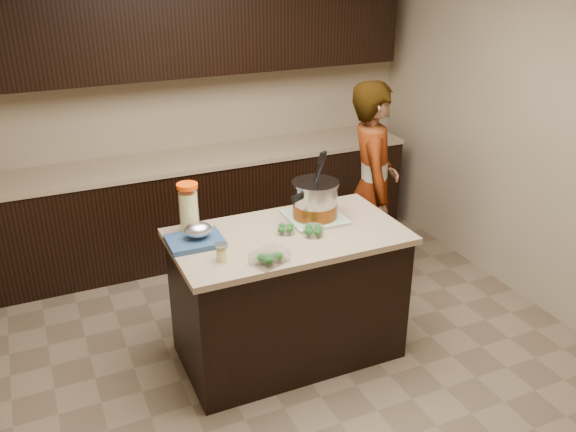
% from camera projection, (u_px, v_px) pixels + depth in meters
% --- Properties ---
extents(ground_plane, '(4.00, 4.00, 0.00)m').
position_uv_depth(ground_plane, '(288.00, 351.00, 4.18)').
color(ground_plane, brown).
rests_on(ground_plane, ground).
extents(room_shell, '(4.04, 4.04, 2.72)m').
position_uv_depth(room_shell, '(288.00, 105.00, 3.48)').
color(room_shell, tan).
rests_on(room_shell, ground).
extents(back_cabinets, '(3.60, 0.63, 2.33)m').
position_uv_depth(back_cabinets, '(206.00, 149.00, 5.25)').
color(back_cabinets, black).
rests_on(back_cabinets, ground).
extents(island, '(1.46, 0.81, 0.90)m').
position_uv_depth(island, '(288.00, 295.00, 4.00)').
color(island, black).
rests_on(island, ground).
extents(dish_towel, '(0.38, 0.38, 0.02)m').
position_uv_depth(dish_towel, '(315.00, 218.00, 4.01)').
color(dish_towel, '#678E60').
rests_on(dish_towel, island).
extents(stock_pot, '(0.41, 0.41, 0.44)m').
position_uv_depth(stock_pot, '(315.00, 202.00, 3.96)').
color(stock_pot, '#B7B7BC').
rests_on(stock_pot, dish_towel).
extents(lemonade_pitcher, '(0.15, 0.15, 0.32)m').
position_uv_depth(lemonade_pitcher, '(189.00, 210.00, 3.77)').
color(lemonade_pitcher, '#E0DB89').
rests_on(lemonade_pitcher, island).
extents(mason_jar, '(0.07, 0.07, 0.11)m').
position_uv_depth(mason_jar, '(221.00, 253.00, 3.46)').
color(mason_jar, '#E0DB89').
rests_on(mason_jar, island).
extents(broccoli_tub_left, '(0.12, 0.12, 0.05)m').
position_uv_depth(broccoli_tub_left, '(286.00, 230.00, 3.81)').
color(broccoli_tub_left, silver).
rests_on(broccoli_tub_left, island).
extents(broccoli_tub_right, '(0.13, 0.13, 0.06)m').
position_uv_depth(broccoli_tub_right, '(313.00, 231.00, 3.78)').
color(broccoli_tub_right, silver).
rests_on(broccoli_tub_right, island).
extents(broccoli_tub_rect, '(0.24, 0.21, 0.07)m').
position_uv_depth(broccoli_tub_rect, '(270.00, 258.00, 3.45)').
color(broccoli_tub_rect, silver).
rests_on(broccoli_tub_rect, island).
extents(blue_tray, '(0.34, 0.27, 0.13)m').
position_uv_depth(blue_tray, '(196.00, 237.00, 3.67)').
color(blue_tray, navy).
rests_on(blue_tray, island).
extents(person, '(0.62, 0.72, 1.67)m').
position_uv_depth(person, '(372.00, 188.00, 4.70)').
color(person, gray).
rests_on(person, ground).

